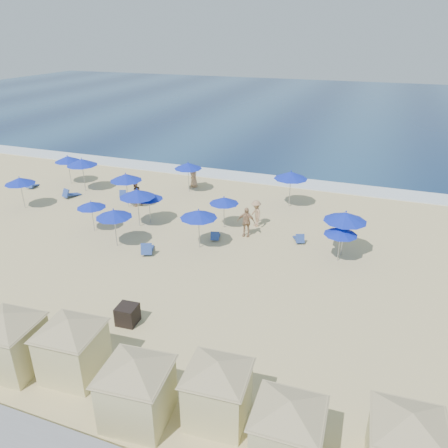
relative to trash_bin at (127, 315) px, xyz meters
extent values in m
plane|color=#D4C187|center=(-2.34, 5.69, -0.43)|extent=(160.00, 160.00, 0.00)
cube|color=#0E274E|center=(-2.34, 60.69, -0.40)|extent=(160.00, 80.00, 0.06)
cube|color=white|center=(-2.34, 21.19, -0.39)|extent=(160.00, 2.50, 0.08)
cube|color=black|center=(0.00, 0.00, 0.00)|extent=(0.91, 0.91, 0.85)
cube|color=beige|center=(-2.53, -3.87, 0.57)|extent=(2.13, 2.13, 2.00)
cube|color=tan|center=(-2.53, -3.87, 1.57)|extent=(2.23, 2.23, 0.08)
pyramid|color=tan|center=(-2.53, -3.87, 2.07)|extent=(4.37, 4.37, 0.50)
cube|color=beige|center=(-0.17, -3.32, 0.55)|extent=(2.09, 2.09, 1.96)
cube|color=tan|center=(-0.17, -3.32, 1.53)|extent=(2.20, 2.20, 0.08)
pyramid|color=tan|center=(-0.17, -3.32, 2.02)|extent=(4.29, 4.29, 0.49)
cube|color=beige|center=(3.09, -4.29, 0.56)|extent=(2.15, 2.15, 1.98)
cube|color=tan|center=(3.09, -4.29, 1.55)|extent=(2.26, 2.26, 0.08)
pyramid|color=tan|center=(3.09, -4.29, 2.05)|extent=(4.32, 4.32, 0.49)
cube|color=beige|center=(5.52, -3.36, 0.51)|extent=(2.01, 2.01, 1.88)
cube|color=tan|center=(5.52, -3.36, 1.45)|extent=(2.11, 2.11, 0.08)
pyramid|color=tan|center=(5.52, -3.36, 1.92)|extent=(4.11, 4.11, 0.47)
cube|color=beige|center=(7.98, -4.12, 0.52)|extent=(1.94, 1.94, 1.88)
cube|color=tan|center=(7.98, -4.12, 1.46)|extent=(2.03, 2.03, 0.08)
pyramid|color=tan|center=(7.98, -4.12, 1.93)|extent=(4.13, 4.13, 0.47)
cube|color=tan|center=(11.16, -3.43, 1.48)|extent=(2.11, 2.11, 0.08)
pyramid|color=tan|center=(11.16, -3.43, 1.96)|extent=(4.18, 4.18, 0.48)
cylinder|color=#A5A8AD|center=(-14.55, 14.67, 0.53)|extent=(0.05, 0.05, 1.91)
cone|color=#1025B4|center=(-14.55, 14.67, 1.66)|extent=(2.11, 2.11, 0.45)
sphere|color=#1025B4|center=(-14.55, 14.67, 1.94)|extent=(0.08, 0.08, 0.08)
cylinder|color=#A5A8AD|center=(-14.12, 9.00, 0.51)|extent=(0.05, 0.05, 1.88)
cone|color=#1025B4|center=(-14.12, 9.00, 1.63)|extent=(2.08, 2.08, 0.45)
sphere|color=#1025B4|center=(-14.12, 9.00, 1.90)|extent=(0.08, 0.08, 0.08)
cylinder|color=#A5A8AD|center=(-12.30, 13.57, 0.65)|extent=(0.06, 0.06, 2.14)
cone|color=#1025B4|center=(-12.30, 13.57, 1.91)|extent=(2.37, 2.37, 0.51)
sphere|color=#1025B4|center=(-12.30, 13.57, 2.22)|extent=(0.09, 0.09, 0.09)
cylinder|color=#A5A8AD|center=(-7.13, 7.51, 0.39)|extent=(0.04, 0.04, 1.63)
cone|color=#1025B4|center=(-7.13, 7.51, 1.36)|extent=(1.80, 1.80, 0.39)
sphere|color=#1025B4|center=(-7.13, 7.51, 1.59)|extent=(0.07, 0.07, 0.07)
cylinder|color=#A5A8AD|center=(-4.52, 16.25, 0.54)|extent=(0.05, 0.05, 1.94)
cone|color=#1025B4|center=(-4.52, 16.25, 1.69)|extent=(2.15, 2.15, 0.46)
sphere|color=#1025B4|center=(-4.52, 16.25, 1.97)|extent=(0.08, 0.08, 0.08)
cylinder|color=#A5A8AD|center=(-7.28, 11.81, 0.59)|extent=(0.05, 0.05, 2.04)
cone|color=#1025B4|center=(-7.28, 11.81, 1.80)|extent=(2.25, 2.25, 0.48)
sphere|color=#1025B4|center=(-7.28, 11.81, 2.09)|extent=(0.09, 0.09, 0.09)
cylinder|color=#A5A8AD|center=(-4.78, 9.13, 0.61)|extent=(0.05, 0.05, 2.08)
cone|color=#1025B4|center=(-4.78, 9.13, 1.84)|extent=(2.30, 2.30, 0.49)
sphere|color=#1025B4|center=(-4.78, 9.13, 2.14)|extent=(0.09, 0.09, 0.09)
cylinder|color=#A5A8AD|center=(0.44, 10.85, 0.43)|extent=(0.05, 0.05, 1.71)
cone|color=#1025B4|center=(0.44, 10.85, 1.45)|extent=(1.89, 1.89, 0.41)
sphere|color=#1025B4|center=(0.44, 10.85, 1.69)|extent=(0.07, 0.07, 0.07)
cylinder|color=#A5A8AD|center=(0.07, 7.70, 0.55)|extent=(0.05, 0.05, 1.96)
cone|color=#1025B4|center=(0.07, 7.70, 1.71)|extent=(2.16, 2.16, 0.46)
sphere|color=#1025B4|center=(0.07, 7.70, 1.99)|extent=(0.08, 0.08, 0.08)
cylinder|color=#A5A8AD|center=(3.58, 15.91, 0.66)|extent=(0.06, 0.06, 2.16)
cone|color=#1025B4|center=(3.58, 15.91, 1.94)|extent=(2.39, 2.39, 0.51)
sphere|color=#1025B4|center=(3.58, 15.91, 2.25)|extent=(0.09, 0.09, 0.09)
cylinder|color=#A5A8AD|center=(7.99, 9.66, 0.66)|extent=(0.06, 0.06, 2.17)
cone|color=#1025B4|center=(7.99, 9.66, 1.94)|extent=(2.39, 2.39, 0.51)
sphere|color=#1025B4|center=(7.99, 9.66, 2.25)|extent=(0.09, 0.09, 0.09)
cylinder|color=#A5A8AD|center=(7.90, 8.88, 0.40)|extent=(0.04, 0.04, 1.66)
cone|color=#1025B4|center=(7.90, 8.88, 1.38)|extent=(1.83, 1.83, 0.39)
sphere|color=#1025B4|center=(7.90, 8.88, 1.62)|extent=(0.07, 0.07, 0.07)
cylinder|color=#A5A8AD|center=(-4.59, 6.19, 0.52)|extent=(0.05, 0.05, 1.90)
cone|color=#1025B4|center=(-4.59, 6.19, 1.65)|extent=(2.10, 2.10, 0.45)
sphere|color=#1025B4|center=(-4.59, 6.19, 1.93)|extent=(0.08, 0.08, 0.08)
cylinder|color=#A5A8AD|center=(-4.44, 9.96, 0.42)|extent=(0.04, 0.04, 1.68)
cone|color=#1025B4|center=(-4.44, 9.96, 1.41)|extent=(1.86, 1.86, 0.40)
sphere|color=#1025B4|center=(-4.44, 9.96, 1.66)|extent=(0.07, 0.07, 0.07)
cube|color=#274292|center=(-16.82, 12.79, -0.27)|extent=(0.82, 1.25, 0.32)
cube|color=#274292|center=(-16.70, 12.32, -0.04)|extent=(0.60, 0.44, 0.56)
cube|color=#274292|center=(-12.42, 12.11, -0.25)|extent=(0.96, 1.41, 0.36)
cube|color=#274292|center=(-12.58, 11.59, 0.01)|extent=(0.69, 0.52, 0.63)
cube|color=#274292|center=(-8.78, 13.62, -0.28)|extent=(0.85, 1.18, 0.29)
cube|color=#274292|center=(-8.62, 13.20, -0.07)|extent=(0.57, 0.45, 0.52)
cube|color=#274292|center=(-2.53, 6.19, -0.25)|extent=(1.10, 1.46, 0.36)
cube|color=#274292|center=(-2.30, 5.69, 0.02)|extent=(0.71, 0.58, 0.64)
cube|color=#274292|center=(0.51, 9.19, -0.28)|extent=(0.77, 1.16, 0.29)
cube|color=#274292|center=(0.63, 8.76, -0.07)|extent=(0.56, 0.42, 0.52)
cube|color=#274292|center=(5.35, 10.62, -0.28)|extent=(0.89, 1.21, 0.30)
cube|color=#274292|center=(5.53, 10.19, -0.06)|extent=(0.59, 0.47, 0.53)
imported|color=tan|center=(-6.84, 12.18, 0.51)|extent=(1.11, 1.16, 1.88)
imported|color=tan|center=(2.15, 10.16, 0.51)|extent=(1.13, 0.54, 1.88)
imported|color=tan|center=(2.30, 11.79, 0.46)|extent=(1.21, 1.31, 1.77)
imported|color=tan|center=(-4.59, 17.40, 0.49)|extent=(1.01, 1.06, 1.83)
camera|label=1|loc=(9.40, -13.22, 11.38)|focal=35.00mm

